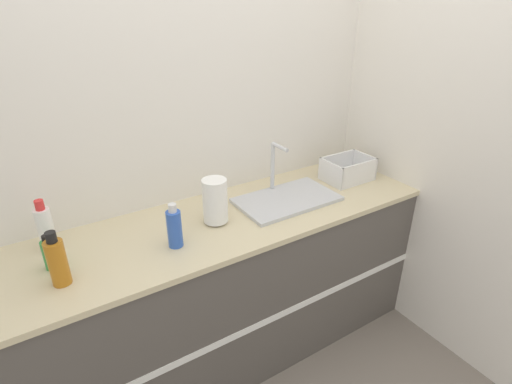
% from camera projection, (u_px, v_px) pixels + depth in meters
% --- Properties ---
extents(ground_plane, '(12.00, 12.00, 0.00)m').
position_uv_depth(ground_plane, '(262.00, 383.00, 2.24)').
color(ground_plane, slate).
extents(wall_back, '(4.61, 0.06, 2.60)m').
position_uv_depth(wall_back, '(197.00, 130.00, 2.18)').
color(wall_back, silver).
rests_on(wall_back, ground_plane).
extents(wall_right, '(0.06, 2.63, 2.60)m').
position_uv_depth(wall_right, '(389.00, 115.00, 2.46)').
color(wall_right, silver).
rests_on(wall_right, ground_plane).
extents(counter_cabinet, '(2.24, 0.66, 0.92)m').
position_uv_depth(counter_cabinet, '(232.00, 287.00, 2.28)').
color(counter_cabinet, '#514C47').
rests_on(counter_cabinet, ground_plane).
extents(sink, '(0.56, 0.33, 0.31)m').
position_uv_depth(sink, '(286.00, 197.00, 2.24)').
color(sink, silver).
rests_on(sink, counter_cabinet).
extents(paper_towel_roll, '(0.12, 0.12, 0.24)m').
position_uv_depth(paper_towel_roll, '(215.00, 201.00, 1.98)').
color(paper_towel_roll, '#4C4C51').
rests_on(paper_towel_roll, counter_cabinet).
extents(dish_rack, '(0.29, 0.21, 0.14)m').
position_uv_depth(dish_rack, '(347.00, 171.00, 2.48)').
color(dish_rack, white).
rests_on(dish_rack, counter_cabinet).
extents(bottle_white_spray, '(0.07, 0.07, 0.25)m').
position_uv_depth(bottle_white_spray, '(46.00, 228.00, 1.77)').
color(bottle_white_spray, white).
rests_on(bottle_white_spray, counter_cabinet).
extents(bottle_blue, '(0.07, 0.07, 0.22)m').
position_uv_depth(bottle_blue, '(174.00, 228.00, 1.80)').
color(bottle_blue, '#2D56B7').
rests_on(bottle_blue, counter_cabinet).
extents(bottle_amber, '(0.07, 0.07, 0.24)m').
position_uv_depth(bottle_amber, '(57.00, 261.00, 1.55)').
color(bottle_amber, '#B26B19').
rests_on(bottle_amber, counter_cabinet).
extents(bottle_green, '(0.06, 0.06, 0.16)m').
position_uv_depth(bottle_green, '(50.00, 254.00, 1.66)').
color(bottle_green, '#2D8C3D').
rests_on(bottle_green, counter_cabinet).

